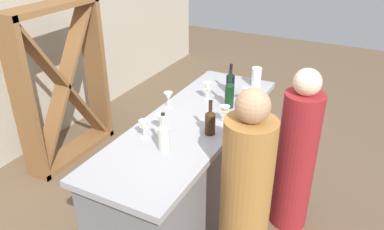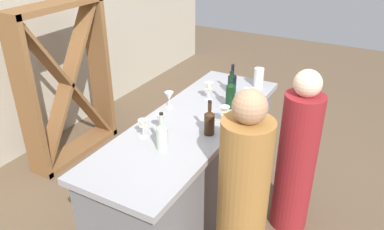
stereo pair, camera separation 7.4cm
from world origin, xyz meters
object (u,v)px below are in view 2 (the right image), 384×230
wine_glass_near_right (209,88)px  wine_bottle_center_dark_green (230,94)px  wine_bottle_leftmost_clear_pale (162,136)px  wine_glass_near_left (247,93)px  wine_glass_far_center (143,125)px  water_pitcher (259,77)px  wine_glass_far_left (161,119)px  person_center_guest (243,201)px  wine_rack (67,84)px  wine_bottle_second_right_near_black (232,82)px  wine_glass_far_right (169,97)px  person_left_guest (297,159)px  wine_glass_near_center (225,112)px  wine_bottle_second_left_amber_brown (209,122)px

wine_glass_near_right → wine_bottle_center_dark_green: bearing=-102.9°
wine_bottle_leftmost_clear_pale → wine_glass_near_left: 1.02m
wine_glass_far_center → water_pitcher: size_ratio=0.80×
wine_glass_far_left → person_center_guest: person_center_guest is taller
wine_bottle_leftmost_clear_pale → wine_bottle_center_dark_green: wine_bottle_center_dark_green is taller
wine_rack → wine_glass_far_center: (-0.65, -1.46, 0.21)m
wine_rack → person_center_guest: (-0.69, -2.29, -0.14)m
wine_glass_near_left → person_center_guest: bearing=-158.9°
wine_bottle_second_right_near_black → person_center_guest: bearing=-152.3°
wine_glass_far_center → wine_bottle_center_dark_green: bearing=-24.8°
wine_glass_far_right → wine_bottle_second_right_near_black: bearing=-32.1°
wine_bottle_center_dark_green → wine_glass_near_right: bearing=77.1°
wine_glass_far_center → wine_glass_far_right: same height
wine_bottle_leftmost_clear_pale → wine_glass_far_left: wine_bottle_leftmost_clear_pale is taller
wine_bottle_center_dark_green → wine_glass_far_left: bearing=155.1°
wine_glass_far_right → person_left_guest: bearing=-80.7°
wine_glass_near_right → wine_glass_far_center: size_ratio=1.13×
water_pitcher → wine_glass_far_right: bearing=148.6°
wine_glass_near_center → wine_glass_near_right: wine_glass_near_right is taller
wine_rack → person_center_guest: size_ratio=1.11×
wine_glass_far_left → wine_rack: bearing=71.5°
wine_rack → wine_glass_near_right: bearing=-83.6°
wine_glass_near_center → wine_glass_far_left: 0.51m
wine_bottle_second_right_near_black → person_left_guest: 0.92m
wine_rack → wine_glass_near_center: wine_rack is taller
wine_glass_far_center → wine_glass_far_right: bearing=10.4°
wine_bottle_second_right_near_black → person_center_guest: (-1.11, -0.58, -0.35)m
wine_glass_far_right → wine_bottle_second_left_amber_brown: bearing=-115.1°
wine_bottle_center_dark_green → wine_bottle_second_right_near_black: bearing=20.8°
wine_glass_far_left → wine_glass_near_center: bearing=-48.1°
wine_glass_near_left → wine_glass_near_right: wine_glass_near_right is taller
wine_bottle_second_right_near_black → person_left_guest: person_left_guest is taller
wine_bottle_center_dark_green → wine_glass_far_center: (-0.77, 0.36, -0.03)m
wine_bottle_second_right_near_black → wine_glass_far_center: wine_bottle_second_right_near_black is taller
wine_bottle_leftmost_clear_pale → wine_glass_far_right: 0.66m
wine_glass_near_left → person_center_guest: person_center_guest is taller
wine_bottle_second_right_near_black → wine_glass_far_right: bearing=147.9°
wine_rack → wine_glass_far_left: size_ratio=11.40×
wine_bottle_leftmost_clear_pale → wine_bottle_second_left_amber_brown: size_ratio=1.03×
wine_glass_far_center → wine_glass_far_left: bearing=-24.4°
wine_bottle_center_dark_green → wine_glass_near_left: wine_bottle_center_dark_green is taller
wine_bottle_second_left_amber_brown → wine_glass_near_right: bearing=27.1°
wine_glass_far_center → person_center_guest: bearing=-93.0°
wine_bottle_leftmost_clear_pale → wine_glass_near_right: bearing=5.5°
wine_bottle_leftmost_clear_pale → wine_glass_near_right: 0.90m
water_pitcher → wine_bottle_leftmost_clear_pale: bearing=172.1°
wine_glass_far_right → wine_bottle_center_dark_green: bearing=-60.3°
wine_glass_far_right → person_center_guest: size_ratio=0.10×
wine_bottle_second_right_near_black → wine_glass_near_center: 0.61m
wine_bottle_leftmost_clear_pale → wine_bottle_second_left_amber_brown: wine_bottle_leftmost_clear_pale is taller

